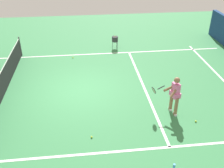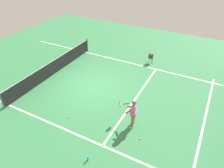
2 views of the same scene
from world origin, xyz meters
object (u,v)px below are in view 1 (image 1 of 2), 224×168
at_px(ball_hopper, 115,39).
at_px(tennis_ball_far, 73,57).
at_px(tennis_ball_near, 196,121).
at_px(water_bottle, 174,167).
at_px(tennis_ball_mid, 92,137).
at_px(tennis_player, 174,94).

bearing_deg(ball_hopper, tennis_ball_far, 115.75).
relative_size(tennis_ball_near, ball_hopper, 0.09).
bearing_deg(water_bottle, tennis_ball_mid, 54.26).
relative_size(tennis_ball_far, water_bottle, 0.28).
height_order(tennis_ball_near, ball_hopper, ball_hopper).
relative_size(tennis_ball_near, water_bottle, 0.28).
distance_m(tennis_player, water_bottle, 2.99).
bearing_deg(tennis_ball_near, water_bottle, 143.81).
relative_size(tennis_ball_near, tennis_ball_far, 1.00).
distance_m(tennis_player, tennis_ball_far, 6.82).
xyz_separation_m(tennis_player, tennis_ball_far, (5.55, 3.89, -0.81)).
bearing_deg(tennis_ball_far, tennis_ball_mid, -173.83).
xyz_separation_m(tennis_ball_far, water_bottle, (-8.33, -3.06, 0.09)).
relative_size(tennis_player, tennis_ball_near, 23.48).
relative_size(tennis_player, ball_hopper, 2.09).
xyz_separation_m(tennis_ball_near, ball_hopper, (7.44, 2.08, 0.51)).
bearing_deg(tennis_ball_mid, water_bottle, -125.74).
xyz_separation_m(tennis_ball_mid, tennis_ball_far, (6.64, 0.72, 0.00)).
xyz_separation_m(tennis_ball_near, tennis_ball_mid, (-0.41, 3.87, 0.00)).
bearing_deg(tennis_player, ball_hopper, 11.56).
height_order(tennis_ball_mid, tennis_ball_far, same).
height_order(tennis_player, tennis_ball_far, tennis_player).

